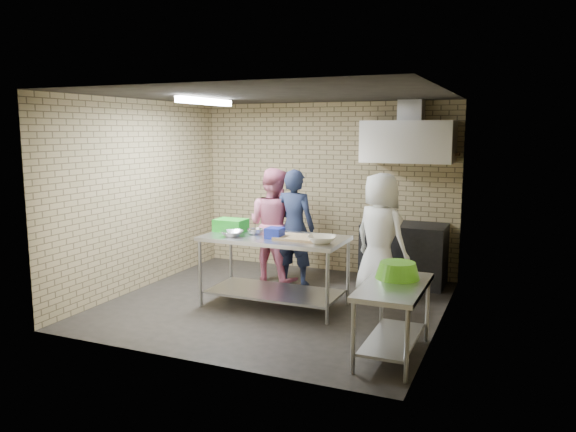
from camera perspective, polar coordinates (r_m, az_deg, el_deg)
The scene contains 24 objects.
floor at distance 7.44m, azimuth -1.33°, elevation -8.95°, with size 4.20×4.20×0.00m, color black.
ceiling at distance 7.10m, azimuth -1.41°, elevation 12.27°, with size 4.20×4.20×0.00m, color black.
back_wall at distance 8.99m, azimuth 3.92°, elevation 2.91°, with size 4.20×0.06×2.70m, color tan.
front_wall at distance 5.41m, azimuth -10.17°, elevation -1.12°, with size 4.20×0.06×2.70m, color tan.
left_wall at distance 8.24m, azimuth -14.79°, elevation 2.10°, with size 0.06×4.00×2.70m, color tan.
right_wall at distance 6.57m, azimuth 15.55°, elevation 0.43°, with size 0.06×4.00×2.70m, color tan.
prep_table at distance 7.26m, azimuth -1.40°, elevation -5.65°, with size 1.83×0.92×0.92m, color silver.
side_counter at distance 5.79m, azimuth 10.66°, elevation -10.46°, with size 0.60×1.20×0.75m, color silver.
stove at distance 8.45m, azimuth 11.76°, elevation -3.82°, with size 1.20×0.70×0.90m, color black.
range_hood at distance 8.31m, azimuth 12.18°, elevation 7.43°, with size 1.30×0.60×0.60m, color silver.
hood_duct at distance 8.46m, azimuth 12.48°, elevation 10.50°, with size 0.35×0.30×0.30m, color #A5A8AD.
wall_shelf at distance 8.45m, azimuth 14.40°, elevation 6.15°, with size 0.80×0.20×0.04m, color #3F2B19.
fluorescent_fixture at distance 7.57m, azimuth -8.45°, elevation 11.51°, with size 0.10×1.25×0.08m, color white.
green_crate at distance 7.56m, azimuth -5.87°, elevation -0.93°, with size 0.41×0.31×0.16m, color green.
blue_tub at distance 7.04m, azimuth -1.38°, elevation -1.74°, with size 0.20×0.20×0.13m, color #172AB2.
cutting_board at distance 7.00m, azimuth 1.13°, elevation -2.22°, with size 0.56×0.43×0.03m, color tan.
mixing_bowl_a at distance 7.20m, azimuth -5.70°, elevation -1.80°, with size 0.29×0.29×0.07m, color silver.
mixing_bowl_b at distance 7.33m, azimuth -3.39°, elevation -1.59°, with size 0.22×0.22×0.07m, color silver.
ceramic_bowl at distance 6.76m, azimuth 3.47°, elevation -2.40°, with size 0.35×0.35×0.09m, color beige.
green_basin at distance 5.90m, azimuth 11.13°, elevation -5.45°, with size 0.46×0.46×0.17m, color #59C626, non-canonical shape.
bottle_green at distance 8.42m, azimuth 15.44°, elevation 6.75°, with size 0.06×0.06×0.15m, color green.
man_navy at distance 8.15m, azimuth 0.64°, elevation -1.19°, with size 0.62×0.41×1.71m, color #141832.
woman_pink at distance 8.39m, azimuth -1.52°, elevation -0.91°, with size 0.83×0.65×1.71m, color pink.
woman_white at distance 7.65m, azimuth 9.40°, elevation -2.00°, with size 0.83×0.54×1.70m, color white.
Camera 1 is at (2.94, -6.45, 2.27)m, focal length 34.81 mm.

